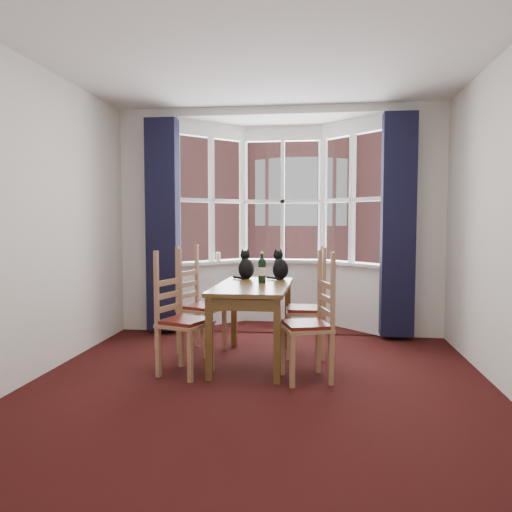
% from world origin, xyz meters
% --- Properties ---
extents(floor, '(4.50, 4.50, 0.00)m').
position_xyz_m(floor, '(0.00, 0.00, 0.00)').
color(floor, black).
rests_on(floor, ground).
extents(ceiling, '(4.50, 4.50, 0.00)m').
position_xyz_m(ceiling, '(0.00, 0.00, 2.80)').
color(ceiling, white).
rests_on(ceiling, floor).
extents(wall_left, '(0.00, 4.50, 4.50)m').
position_xyz_m(wall_left, '(-2.00, 0.00, 1.40)').
color(wall_left, silver).
rests_on(wall_left, floor).
extents(wall_near, '(4.00, 0.00, 4.00)m').
position_xyz_m(wall_near, '(0.00, -2.25, 1.40)').
color(wall_near, silver).
rests_on(wall_near, floor).
extents(wall_back_pier_left, '(0.70, 0.12, 2.80)m').
position_xyz_m(wall_back_pier_left, '(-1.65, 2.25, 1.40)').
color(wall_back_pier_left, silver).
rests_on(wall_back_pier_left, floor).
extents(wall_back_pier_right, '(0.70, 0.12, 2.80)m').
position_xyz_m(wall_back_pier_right, '(1.65, 2.25, 1.40)').
color(wall_back_pier_right, silver).
rests_on(wall_back_pier_right, floor).
extents(bay_window, '(2.76, 0.94, 2.80)m').
position_xyz_m(bay_window, '(0.00, 2.75, 1.40)').
color(bay_window, white).
rests_on(bay_window, floor).
extents(curtain_left, '(0.38, 0.22, 2.60)m').
position_xyz_m(curtain_left, '(-1.42, 2.07, 1.35)').
color(curtain_left, black).
rests_on(curtain_left, floor).
extents(curtain_right, '(0.38, 0.22, 2.60)m').
position_xyz_m(curtain_right, '(1.42, 2.07, 1.35)').
color(curtain_right, black).
rests_on(curtain_right, floor).
extents(dining_table, '(0.72, 1.32, 0.78)m').
position_xyz_m(dining_table, '(-0.14, 0.89, 0.67)').
color(dining_table, brown).
rests_on(dining_table, floor).
extents(chair_left_near, '(0.51, 0.53, 0.92)m').
position_xyz_m(chair_left_near, '(-0.79, 0.47, 0.47)').
color(chair_left_near, '#A0724E').
rests_on(chair_left_near, floor).
extents(chair_left_far, '(0.52, 0.53, 0.92)m').
position_xyz_m(chair_left_far, '(-0.82, 1.26, 0.47)').
color(chair_left_far, '#A0724E').
rests_on(chair_left_far, floor).
extents(chair_right_near, '(0.51, 0.52, 0.92)m').
position_xyz_m(chair_right_near, '(0.48, 0.44, 0.47)').
color(chair_right_near, '#A0724E').
rests_on(chair_right_near, floor).
extents(chair_right_far, '(0.42, 0.44, 0.92)m').
position_xyz_m(chair_right_far, '(0.46, 1.22, 0.47)').
color(chair_right_far, '#A0724E').
rests_on(chair_right_far, floor).
extents(cat_left, '(0.23, 0.27, 0.33)m').
position_xyz_m(cat_left, '(-0.28, 1.39, 0.90)').
color(cat_left, black).
rests_on(cat_left, dining_table).
extents(cat_right, '(0.25, 0.28, 0.33)m').
position_xyz_m(cat_right, '(0.09, 1.40, 0.90)').
color(cat_right, black).
rests_on(cat_right, dining_table).
extents(wine_bottle, '(0.08, 0.08, 0.31)m').
position_xyz_m(wine_bottle, '(-0.07, 1.04, 0.92)').
color(wine_bottle, black).
rests_on(wine_bottle, dining_table).
extents(candle_tall, '(0.06, 0.06, 0.11)m').
position_xyz_m(candle_tall, '(-0.83, 2.60, 0.93)').
color(candle_tall, white).
rests_on(candle_tall, bay_window).
extents(street, '(80.00, 80.00, 0.00)m').
position_xyz_m(street, '(0.00, 32.25, -6.00)').
color(street, '#333335').
rests_on(street, ground).
extents(tenement_building, '(18.40, 7.80, 15.20)m').
position_xyz_m(tenement_building, '(0.00, 14.01, 1.60)').
color(tenement_building, '#99554F').
rests_on(tenement_building, street).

